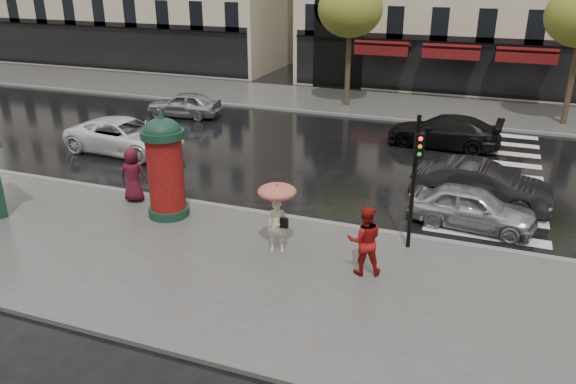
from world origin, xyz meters
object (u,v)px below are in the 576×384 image
at_px(car_black, 444,131).
at_px(car_white, 125,136).
at_px(car_silver, 472,207).
at_px(car_far_silver, 184,104).
at_px(woman_umbrella, 277,207).
at_px(traffic_light, 415,171).
at_px(woman_red, 365,240).
at_px(car_darkgrey, 481,185).
at_px(man_burgundy, 133,175).
at_px(morris_column, 165,164).

bearing_deg(car_black, car_white, -62.70).
xyz_separation_m(car_silver, car_white, (-14.11, 2.41, 0.08)).
xyz_separation_m(car_silver, car_far_silver, (-14.87, 8.50, 0.02)).
bearing_deg(car_silver, woman_umbrella, 133.89).
distance_m(traffic_light, car_white, 13.57).
relative_size(traffic_light, car_silver, 1.01).
relative_size(woman_red, car_white, 0.36).
height_order(woman_red, car_darkgrey, woman_red).
relative_size(woman_umbrella, car_black, 0.42).
distance_m(car_white, car_black, 13.59).
bearing_deg(car_far_silver, car_black, 81.52).
distance_m(woman_red, car_silver, 4.69).
xyz_separation_m(woman_red, man_burgundy, (-8.19, 1.95, -0.02)).
bearing_deg(traffic_light, car_far_silver, 141.12).
distance_m(car_darkgrey, car_black, 6.41).
relative_size(morris_column, car_silver, 0.94).
bearing_deg(car_silver, traffic_light, 153.22).
distance_m(traffic_light, car_black, 10.36).
xyz_separation_m(woman_red, car_white, (-11.76, 6.45, -0.32)).
bearing_deg(man_burgundy, car_black, -144.15).
xyz_separation_m(car_darkgrey, car_far_silver, (-15.01, 6.71, -0.07)).
distance_m(car_black, car_far_silver, 13.18).
height_order(man_burgundy, car_white, man_burgundy).
bearing_deg(woman_red, man_burgundy, -32.64).
bearing_deg(car_far_silver, man_burgundy, 16.17).
bearing_deg(car_silver, car_black, 18.48).
bearing_deg(car_silver, car_far_silver, 66.65).
relative_size(man_burgundy, morris_column, 0.51).
distance_m(morris_column, traffic_light, 7.42).
distance_m(woman_umbrella, car_far_silver, 15.82).
relative_size(morris_column, car_white, 0.69).
xyz_separation_m(traffic_light, car_darkgrey, (1.63, 4.07, -1.67)).
height_order(man_burgundy, car_far_silver, man_burgundy).
distance_m(woman_red, morris_column, 6.70).
xyz_separation_m(car_black, car_far_silver, (-13.17, 0.57, -0.04)).
bearing_deg(car_far_silver, car_white, 1.06).
distance_m(car_white, car_far_silver, 6.13).
distance_m(man_burgundy, car_darkgrey, 11.37).
bearing_deg(car_darkgrey, car_black, 20.37).
relative_size(car_silver, car_far_silver, 0.97).
relative_size(car_white, car_black, 1.07).
bearing_deg(woman_red, car_darkgrey, -132.46).
bearing_deg(morris_column, traffic_light, 3.22).
bearing_deg(car_black, traffic_light, 4.48).
distance_m(woman_umbrella, man_burgundy, 5.96).
bearing_deg(car_black, car_darkgrey, 19.98).
xyz_separation_m(morris_column, car_far_silver, (-5.99, 11.20, -1.15)).
bearing_deg(woman_umbrella, man_burgundy, 164.26).
xyz_separation_m(woman_umbrella, woman_red, (2.47, -0.33, -0.40)).
xyz_separation_m(woman_red, morris_column, (-6.52, 1.34, 0.77)).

